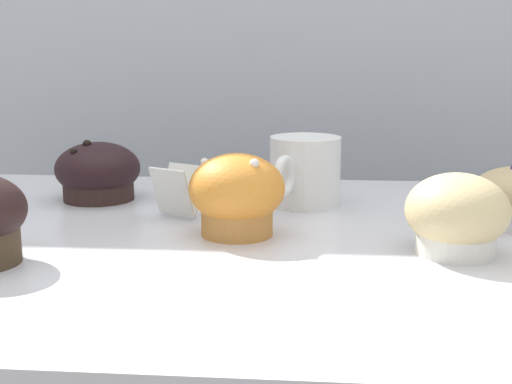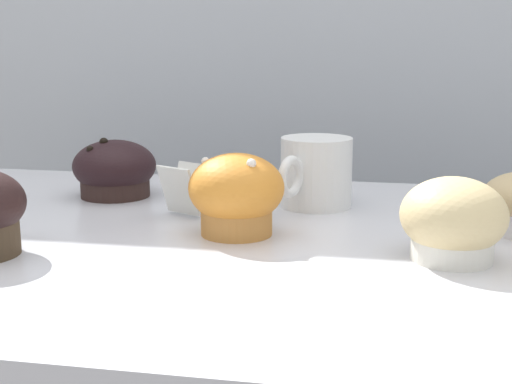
{
  "view_description": "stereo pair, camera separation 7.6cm",
  "coord_description": "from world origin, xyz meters",
  "px_view_note": "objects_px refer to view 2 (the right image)",
  "views": [
    {
      "loc": [
        0.06,
        -0.72,
        1.09
      ],
      "look_at": [
        -0.0,
        0.02,
        0.94
      ],
      "focal_mm": 50.0,
      "sensor_mm": 36.0,
      "label": 1
    },
    {
      "loc": [
        0.14,
        -0.71,
        1.09
      ],
      "look_at": [
        -0.0,
        0.02,
        0.94
      ],
      "focal_mm": 50.0,
      "sensor_mm": 36.0,
      "label": 2
    }
  ],
  "objects_px": {
    "muffin_front_right": "(236,194)",
    "coffee_cup": "(315,171)",
    "muffin_back_right": "(115,170)",
    "muffin_back_left": "(453,221)"
  },
  "relations": [
    {
      "from": "muffin_back_left",
      "to": "muffin_back_right",
      "type": "distance_m",
      "value": 0.46
    },
    {
      "from": "muffin_back_right",
      "to": "coffee_cup",
      "type": "height_order",
      "value": "coffee_cup"
    },
    {
      "from": "muffin_front_right",
      "to": "coffee_cup",
      "type": "bearing_deg",
      "value": 64.8
    },
    {
      "from": "muffin_back_left",
      "to": "muffin_front_right",
      "type": "relative_size",
      "value": 0.98
    },
    {
      "from": "muffin_back_left",
      "to": "muffin_back_right",
      "type": "bearing_deg",
      "value": 153.8
    },
    {
      "from": "muffin_back_right",
      "to": "coffee_cup",
      "type": "xyz_separation_m",
      "value": [
        0.27,
        -0.01,
        0.01
      ]
    },
    {
      "from": "muffin_back_right",
      "to": "muffin_back_left",
      "type": "bearing_deg",
      "value": -26.2
    },
    {
      "from": "muffin_back_left",
      "to": "muffin_back_right",
      "type": "height_order",
      "value": "same"
    },
    {
      "from": "muffin_back_right",
      "to": "coffee_cup",
      "type": "distance_m",
      "value": 0.27
    },
    {
      "from": "muffin_front_right",
      "to": "coffee_cup",
      "type": "distance_m",
      "value": 0.16
    }
  ]
}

